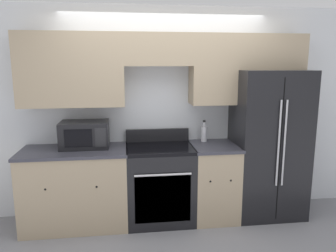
{
  "coord_description": "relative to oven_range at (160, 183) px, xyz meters",
  "views": [
    {
      "loc": [
        -0.5,
        -3.45,
        1.91
      ],
      "look_at": [
        0.0,
        0.31,
        1.18
      ],
      "focal_mm": 35.0,
      "sensor_mm": 36.0,
      "label": 1
    }
  ],
  "objects": [
    {
      "name": "lower_cabinets_right",
      "position": [
        0.67,
        0.0,
        -0.0
      ],
      "size": [
        0.56,
        0.64,
        0.93
      ],
      "color": "tan",
      "rests_on": "ground_plane"
    },
    {
      "name": "ground_plane",
      "position": [
        0.1,
        -0.31,
        -0.47
      ],
      "size": [
        12.0,
        12.0,
        0.0
      ],
      "primitive_type": "plane",
      "color": "gray"
    },
    {
      "name": "bottle",
      "position": [
        0.58,
        0.19,
        0.57
      ],
      "size": [
        0.07,
        0.07,
        0.27
      ],
      "color": "silver",
      "rests_on": "lower_cabinets_right"
    },
    {
      "name": "microwave",
      "position": [
        -0.88,
        0.1,
        0.61
      ],
      "size": [
        0.56,
        0.38,
        0.31
      ],
      "color": "black",
      "rests_on": "lower_cabinets_left"
    },
    {
      "name": "wall_back",
      "position": [
        0.1,
        0.27,
        1.05
      ],
      "size": [
        8.0,
        0.39,
        2.6
      ],
      "color": "silver",
      "rests_on": "ground_plane"
    },
    {
      "name": "lower_cabinets_left",
      "position": [
        -1.0,
        0.0,
        -0.0
      ],
      "size": [
        1.22,
        0.64,
        0.93
      ],
      "color": "tan",
      "rests_on": "ground_plane"
    },
    {
      "name": "oven_range",
      "position": [
        0.0,
        0.0,
        0.0
      ],
      "size": [
        0.8,
        0.65,
        1.09
      ],
      "color": "black",
      "rests_on": "ground_plane"
    },
    {
      "name": "refrigerator",
      "position": [
        1.37,
        0.05,
        0.44
      ],
      "size": [
        0.86,
        0.76,
        1.83
      ],
      "color": "black",
      "rests_on": "ground_plane"
    }
  ]
}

